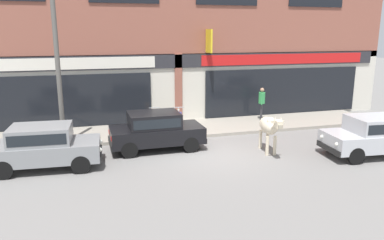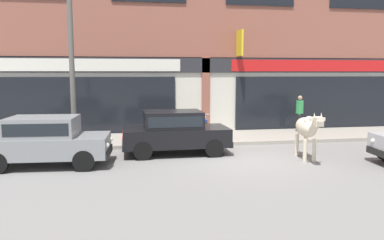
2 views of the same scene
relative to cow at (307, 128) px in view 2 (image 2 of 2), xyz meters
The scene contains 10 objects.
ground_plane 2.36m from the cow, behind, with size 90.00×90.00×0.00m, color slate.
sidewalk 4.64m from the cow, 117.71° to the left, with size 19.00×2.95×0.14m, color gray.
shop_building 7.29m from the cow, 110.14° to the left, with size 23.00×1.40×10.29m.
cow is the anchor object (origin of this frame).
car_0 7.92m from the cow, behind, with size 3.69×1.81×1.46m.
car_2 4.27m from the cow, 159.19° to the left, with size 3.63×1.65×1.46m.
motorcycle_0 5.40m from the cow, 130.49° to the left, with size 0.52×1.81×0.88m.
motorcycle_1 4.64m from the cow, 122.56° to the left, with size 0.64×1.79×0.88m.
pedestrian 4.88m from the cow, 67.06° to the left, with size 0.32×0.45×1.60m.
utility_pole 8.22m from the cow, 159.03° to the left, with size 0.18×0.18×5.90m, color #595651.
Camera 2 is at (-3.38, -11.17, 2.73)m, focal length 35.00 mm.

